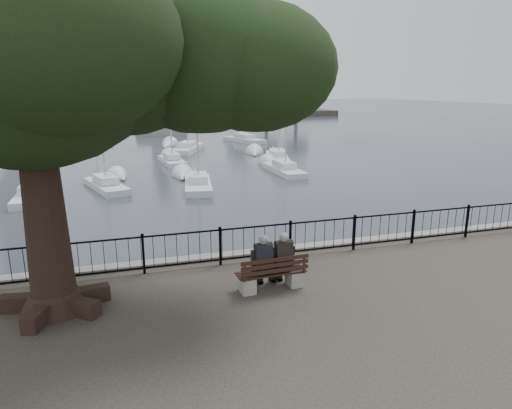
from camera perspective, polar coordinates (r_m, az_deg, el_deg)
name	(u,v)px	position (r m, az deg, el deg)	size (l,w,h in m)	color
harbor	(251,271)	(13.30, -0.64, -8.28)	(260.00, 260.00, 1.20)	gray
railing	(256,241)	(12.48, 0.00, -4.64)	(22.06, 0.06, 1.00)	black
bench	(272,277)	(10.86, 1.99, -9.08)	(1.68, 0.58, 0.87)	gray
person_left	(261,264)	(10.74, 0.66, -7.42)	(0.41, 0.70, 1.39)	black
person_right	(281,261)	(10.91, 3.18, -7.08)	(0.41, 0.70, 1.39)	black
tree	(69,46)	(10.03, -22.30, 17.88)	(10.08, 7.04, 8.23)	black
lion_monument	(160,116)	(59.06, -11.94, 10.80)	(5.97, 5.97, 8.82)	gray
sailboat_a	(32,193)	(26.39, -26.16, 1.29)	(1.46, 5.14, 10.11)	silver
sailboat_b	(106,184)	(27.30, -18.26, 2.50)	(2.68, 5.01, 10.71)	silver
sailboat_c	(284,169)	(30.99, 3.52, 4.49)	(1.48, 5.07, 9.58)	silver
sailboat_d	(277,156)	(36.53, 2.68, 6.02)	(3.08, 5.88, 10.19)	silver
sailboat_f	(188,147)	(42.22, -8.53, 7.09)	(4.06, 6.35, 13.01)	silver
sailboat_g	(244,139)	(48.98, -1.47, 8.18)	(3.62, 5.91, 10.51)	silver
sailboat_h	(95,139)	(51.02, -19.48, 7.72)	(3.53, 5.49, 13.48)	silver
sailboat_i	(198,182)	(26.48, -7.28, 2.80)	(2.20, 5.36, 11.71)	silver
sailboat_j	(172,160)	(35.46, -10.49, 5.53)	(1.72, 4.89, 9.05)	silver
far_shore	(265,96)	(92.89, 1.17, 13.42)	(30.00, 8.60, 9.18)	#2D2924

